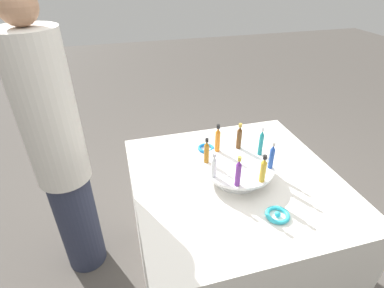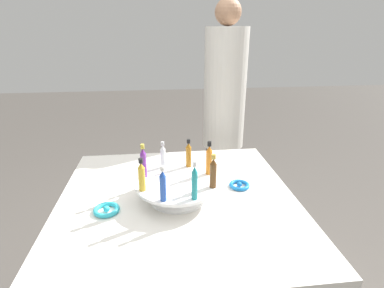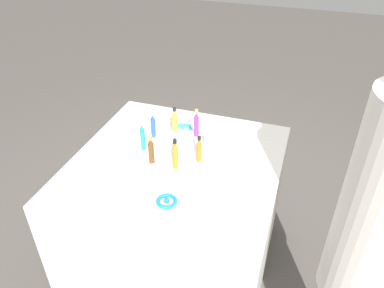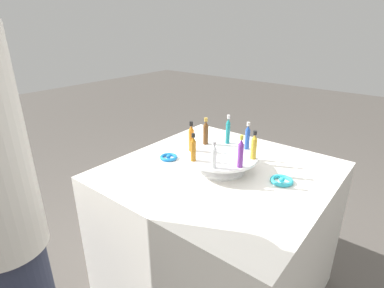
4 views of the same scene
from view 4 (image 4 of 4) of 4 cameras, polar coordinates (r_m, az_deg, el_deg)
party_table at (r=1.62m, az=4.95°, el=-16.87°), size 0.96×0.96×0.75m
display_stand at (r=1.39m, az=5.53°, el=-3.09°), size 0.33×0.33×0.08m
bottle_blue at (r=1.43m, az=10.52°, el=1.36°), size 0.02×0.02×0.13m
bottle_teal at (r=1.48m, az=6.86°, el=2.57°), size 0.02×0.02×0.15m
bottle_brown at (r=1.47m, az=2.63°, el=2.26°), size 0.03×0.03×0.14m
bottle_orange at (r=1.38m, az=-0.15°, el=1.23°), size 0.03×0.03×0.14m
bottle_amber at (r=1.29m, az=0.26°, el=-0.85°), size 0.02×0.02×0.13m
bottle_clear at (r=1.23m, az=4.21°, el=-2.28°), size 0.02×0.02×0.12m
bottle_purple at (r=1.24m, az=9.25°, el=-1.64°), size 0.02×0.02×0.14m
bottle_gold at (r=1.33m, az=11.71°, el=-0.38°), size 0.03×0.03×0.13m
ribbon_bow_blue at (r=1.51m, az=-4.48°, el=-2.51°), size 0.09×0.09×0.02m
ribbon_bow_teal at (r=1.35m, az=16.71°, el=-6.68°), size 0.10×0.10×0.02m
person_figure at (r=1.23m, az=-32.75°, el=-11.31°), size 0.26×0.26×1.56m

